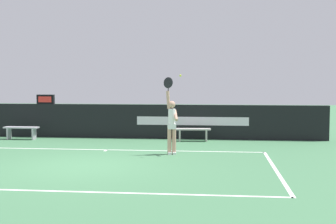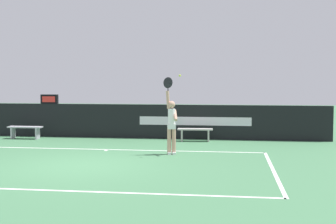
{
  "view_description": "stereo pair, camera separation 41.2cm",
  "coord_description": "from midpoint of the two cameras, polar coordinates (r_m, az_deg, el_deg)",
  "views": [
    {
      "loc": [
        3.59,
        -11.9,
        2.32
      ],
      "look_at": [
        2.07,
        2.32,
        1.29
      ],
      "focal_mm": 49.11,
      "sensor_mm": 36.0,
      "label": 1
    },
    {
      "loc": [
        4.0,
        -11.85,
        2.32
      ],
      "look_at": [
        2.07,
        2.32,
        1.29
      ],
      "focal_mm": 49.11,
      "sensor_mm": 36.0,
      "label": 2
    }
  ],
  "objects": [
    {
      "name": "back_wall",
      "position": [
        18.15,
        -5.97,
        -1.14
      ],
      "size": [
        15.56,
        0.22,
        1.33
      ],
      "color": "black",
      "rests_on": "ground"
    },
    {
      "name": "courtside_bench_near",
      "position": [
        18.62,
        -18.35,
        -2.13
      ],
      "size": [
        1.33,
        0.37,
        0.48
      ],
      "color": "#B5AFBC",
      "rests_on": "ground"
    },
    {
      "name": "courtside_bench_far",
      "position": [
        17.17,
        2.44,
        -2.46
      ],
      "size": [
        1.33,
        0.44,
        0.48
      ],
      "color": "#BBB1AF",
      "rests_on": "ground"
    },
    {
      "name": "ground_plane",
      "position": [
        12.69,
        -11.48,
        -6.51
      ],
      "size": [
        60.0,
        60.0,
        0.0
      ],
      "primitive_type": "plane",
      "color": "#447B51"
    },
    {
      "name": "tennis_player",
      "position": [
        14.12,
        -0.38,
        -1.31
      ],
      "size": [
        0.49,
        0.48,
        2.4
      ],
      "color": "tan",
      "rests_on": "ground"
    },
    {
      "name": "tennis_ball",
      "position": [
        13.72,
        0.69,
        4.54
      ],
      "size": [
        0.07,
        0.07,
        0.07
      ],
      "color": "#CEE138"
    },
    {
      "name": "speed_display",
      "position": [
        19.03,
        -15.55,
        1.53
      ],
      "size": [
        0.69,
        0.19,
        0.37
      ],
      "color": "black",
      "rests_on": "back_wall"
    },
    {
      "name": "court_lines",
      "position": [
        12.66,
        -11.52,
        -6.52
      ],
      "size": [
        10.29,
        5.66,
        0.0
      ],
      "color": "white",
      "rests_on": "ground"
    }
  ]
}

